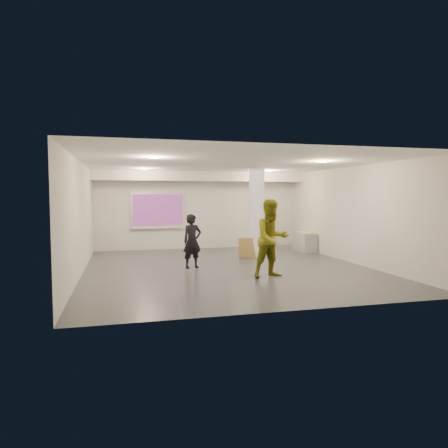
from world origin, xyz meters
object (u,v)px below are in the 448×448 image
object	(u,v)px
projection_screen	(158,210)
credenza	(304,242)
column	(257,213)
man	(272,239)
woman	(192,241)

from	to	relation	value
projection_screen	credenza	xyz separation A→B (m)	(5.32, -1.75, -1.18)
column	projection_screen	distance (m)	4.08
column	man	xyz separation A→B (m)	(-0.73, -3.37, -0.50)
credenza	man	bearing A→B (deg)	-123.68
column	woman	world-z (taller)	column
credenza	man	distance (m)	5.23
credenza	projection_screen	bearing A→B (deg)	162.77
column	woman	xyz separation A→B (m)	(-2.49, -1.58, -0.72)
woman	man	xyz separation A→B (m)	(1.76, -1.79, 0.22)
credenza	woman	bearing A→B (deg)	-151.23
column	woman	size ratio (longest dim) A/B	1.92
man	credenza	bearing A→B (deg)	45.32
column	woman	bearing A→B (deg)	-147.62
column	credenza	size ratio (longest dim) A/B	2.50
column	man	world-z (taller)	column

